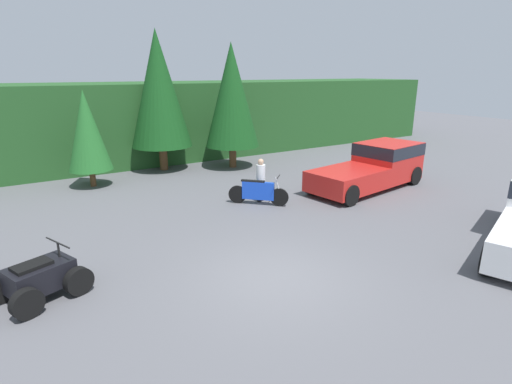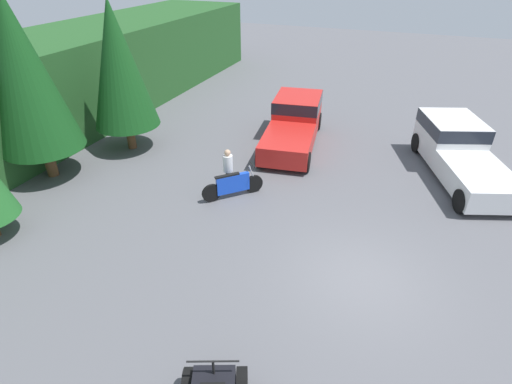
% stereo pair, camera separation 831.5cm
% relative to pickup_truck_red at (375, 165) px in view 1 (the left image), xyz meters
% --- Properties ---
extents(ground_plane, '(80.00, 80.00, 0.00)m').
position_rel_pickup_truck_red_xyz_m(ground_plane, '(-8.25, -4.43, -0.97)').
color(ground_plane, '#5B5B60').
extents(hillside_backdrop, '(44.00, 6.00, 4.26)m').
position_rel_pickup_truck_red_xyz_m(hillside_backdrop, '(-8.25, 11.57, 1.16)').
color(hillside_backdrop, '#235123').
rests_on(hillside_backdrop, ground_plane).
extents(tree_left, '(1.83, 1.83, 4.17)m').
position_rel_pickup_truck_red_xyz_m(tree_left, '(-10.48, 6.61, 1.48)').
color(tree_left, brown).
rests_on(tree_left, ground_plane).
extents(tree_mid_left, '(3.01, 3.01, 6.85)m').
position_rel_pickup_truck_red_xyz_m(tree_mid_left, '(-6.76, 7.98, 3.05)').
color(tree_mid_left, brown).
rests_on(tree_mid_left, ground_plane).
extents(tree_mid_right, '(2.77, 2.77, 6.29)m').
position_rel_pickup_truck_red_xyz_m(tree_mid_right, '(-3.45, 6.60, 2.72)').
color(tree_mid_right, brown).
rests_on(tree_mid_right, ground_plane).
extents(pickup_truck_red, '(5.92, 2.92, 1.85)m').
position_rel_pickup_truck_red_xyz_m(pickup_truck_red, '(0.00, 0.00, 0.00)').
color(pickup_truck_red, red).
rests_on(pickup_truck_red, ground_plane).
extents(dirt_bike, '(1.72, 1.71, 1.16)m').
position_rel_pickup_truck_red_xyz_m(dirt_bike, '(-5.63, 0.60, -0.49)').
color(dirt_bike, black).
rests_on(dirt_bike, ground_plane).
extents(quad_atv, '(2.13, 1.85, 1.18)m').
position_rel_pickup_truck_red_xyz_m(quad_atv, '(-13.22, -2.39, -0.51)').
color(quad_atv, black).
rests_on(quad_atv, ground_plane).
extents(rider_person, '(0.47, 0.47, 1.69)m').
position_rel_pickup_truck_red_xyz_m(rider_person, '(-5.31, 0.92, -0.06)').
color(rider_person, black).
rests_on(rider_person, ground_plane).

